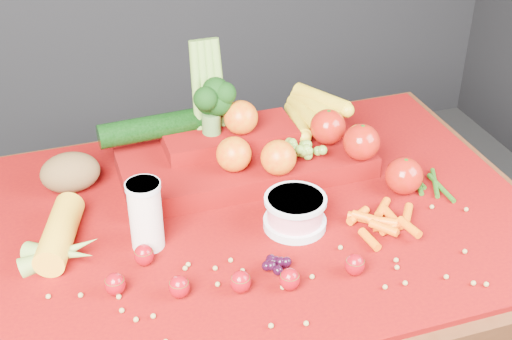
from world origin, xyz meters
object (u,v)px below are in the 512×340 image
object	(u,v)px
table	(259,256)
yogurt_bowl	(295,211)
produce_mound	(255,145)
milk_glass	(145,213)

from	to	relation	value
table	yogurt_bowl	xyz separation A→B (m)	(0.05, -0.06, 0.14)
yogurt_bowl	produce_mound	size ratio (longest dim) A/B	0.20
table	yogurt_bowl	distance (m)	0.16
milk_glass	produce_mound	bearing A→B (deg)	34.84
produce_mound	table	bearing A→B (deg)	-105.24
milk_glass	produce_mound	size ratio (longest dim) A/B	0.22
table	produce_mound	distance (m)	0.23
yogurt_bowl	produce_mound	bearing A→B (deg)	92.22
milk_glass	yogurt_bowl	size ratio (longest dim) A/B	1.13
table	milk_glass	world-z (taller)	milk_glass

